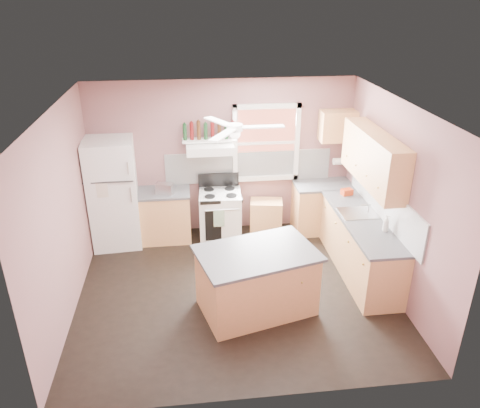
{
  "coord_description": "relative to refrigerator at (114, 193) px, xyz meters",
  "views": [
    {
      "loc": [
        -0.6,
        -5.66,
        4.05
      ],
      "look_at": [
        0.1,
        0.3,
        1.25
      ],
      "focal_mm": 35.0,
      "sensor_mm": 36.0,
      "label": 1
    }
  ],
  "objects": [
    {
      "name": "wall_left",
      "position": [
        -0.41,
        -1.66,
        0.42
      ],
      "size": [
        0.05,
        4.0,
        2.7
      ],
      "primitive_type": "cube",
      "color": "#7F5555",
      "rests_on": "ground"
    },
    {
      "name": "range_hood",
      "position": [
        1.63,
        0.09,
        0.69
      ],
      "size": [
        0.78,
        0.5,
        0.14
      ],
      "primitive_type": "cube",
      "color": "white",
      "rests_on": "wall_back"
    },
    {
      "name": "island",
      "position": [
        2.1,
        -2.11,
        -0.5
      ],
      "size": [
        1.64,
        1.26,
        0.86
      ],
      "primitive_type": "cube",
      "rotation": [
        0.0,
        0.0,
        0.26
      ],
      "color": "tan",
      "rests_on": "floor"
    },
    {
      "name": "wine_bottles",
      "position": [
        1.63,
        0.21,
        0.95
      ],
      "size": [
        0.86,
        0.06,
        0.31
      ],
      "color": "#143819",
      "rests_on": "bottle_shelf"
    },
    {
      "name": "floor",
      "position": [
        1.86,
        -1.66,
        -0.93
      ],
      "size": [
        4.5,
        4.5,
        0.0
      ],
      "primitive_type": "plane",
      "color": "black",
      "rests_on": "ground"
    },
    {
      "name": "window_frame",
      "position": [
        2.61,
        0.3,
        0.67
      ],
      "size": [
        1.16,
        0.07,
        1.36
      ],
      "primitive_type": "cube",
      "color": "white",
      "rests_on": "wall_back"
    },
    {
      "name": "soap_bottle",
      "position": [
        3.99,
        -1.76,
        0.09
      ],
      "size": [
        0.13,
        0.13,
        0.24
      ],
      "primitive_type": "imported",
      "rotation": [
        0.0,
        0.0,
        1.01
      ],
      "color": "silver",
      "rests_on": "counter_right"
    },
    {
      "name": "base_cabinet_left",
      "position": [
        0.8,
        0.04,
        -0.5
      ],
      "size": [
        0.9,
        0.6,
        0.86
      ],
      "primitive_type": "cube",
      "color": "tan",
      "rests_on": "floor"
    },
    {
      "name": "counter_corner",
      "position": [
        3.61,
        0.04,
        -0.05
      ],
      "size": [
        1.02,
        0.62,
        0.04
      ],
      "primitive_type": "cube",
      "color": "#474749",
      "rests_on": "base_cabinet_corner"
    },
    {
      "name": "island_top",
      "position": [
        2.1,
        -2.11,
        -0.05
      ],
      "size": [
        1.74,
        1.36,
        0.04
      ],
      "primitive_type": "cube",
      "rotation": [
        0.0,
        0.0,
        0.26
      ],
      "color": "#474749",
      "rests_on": "island"
    },
    {
      "name": "base_cabinet_right",
      "position": [
        3.81,
        -1.36,
        -0.5
      ],
      "size": [
        0.6,
        2.2,
        0.86
      ],
      "primitive_type": "cube",
      "color": "tan",
      "rests_on": "floor"
    },
    {
      "name": "wall_right",
      "position": [
        4.14,
        -1.66,
        0.42
      ],
      "size": [
        0.05,
        4.0,
        2.7
      ],
      "primitive_type": "cube",
      "color": "#7F5555",
      "rests_on": "ground"
    },
    {
      "name": "base_cabinet_corner",
      "position": [
        3.61,
        0.04,
        -0.5
      ],
      "size": [
        1.0,
        0.6,
        0.86
      ],
      "primitive_type": "cube",
      "color": "tan",
      "rests_on": "floor"
    },
    {
      "name": "red_caddy",
      "position": [
        3.86,
        -0.46,
        0.02
      ],
      "size": [
        0.2,
        0.16,
        0.1
      ],
      "primitive_type": "cube",
      "rotation": [
        0.0,
        0.0,
        0.25
      ],
      "color": "#B7300F",
      "rests_on": "counter_right"
    },
    {
      "name": "counter_left",
      "position": [
        0.8,
        0.04,
        -0.05
      ],
      "size": [
        0.92,
        0.62,
        0.04
      ],
      "primitive_type": "cube",
      "color": "#474749",
      "rests_on": "base_cabinet_left"
    },
    {
      "name": "bottle_shelf",
      "position": [
        1.63,
        0.21,
        0.79
      ],
      "size": [
        0.9,
        0.26,
        0.03
      ],
      "primitive_type": "cube",
      "color": "white",
      "rests_on": "range_hood"
    },
    {
      "name": "paper_towel",
      "position": [
        3.93,
        0.2,
        0.32
      ],
      "size": [
        0.26,
        0.12,
        0.12
      ],
      "primitive_type": "cylinder",
      "rotation": [
        0.0,
        1.57,
        0.0
      ],
      "color": "white",
      "rests_on": "wall_back"
    },
    {
      "name": "refrigerator",
      "position": [
        0.0,
        0.0,
        0.0
      ],
      "size": [
        0.84,
        0.82,
        1.85
      ],
      "primitive_type": "cube",
      "rotation": [
        0.0,
        0.0,
        0.07
      ],
      "color": "white",
      "rests_on": "floor"
    },
    {
      "name": "backsplash_back",
      "position": [
        2.31,
        0.33,
        0.25
      ],
      "size": [
        2.9,
        0.03,
        0.55
      ],
      "primitive_type": "cube",
      "color": "white",
      "rests_on": "wall_back"
    },
    {
      "name": "sink",
      "position": [
        3.8,
        -1.16,
        -0.03
      ],
      "size": [
        0.55,
        0.45,
        0.03
      ],
      "primitive_type": "cube",
      "color": "silver",
      "rests_on": "counter_right"
    },
    {
      "name": "counter_right",
      "position": [
        3.8,
        -1.36,
        -0.05
      ],
      "size": [
        0.62,
        2.22,
        0.04
      ],
      "primitive_type": "cube",
      "color": "#474749",
      "rests_on": "base_cabinet_right"
    },
    {
      "name": "wall_back",
      "position": [
        1.86,
        0.37,
        0.42
      ],
      "size": [
        4.5,
        0.05,
        2.7
      ],
      "primitive_type": "cube",
      "color": "#7F5555",
      "rests_on": "ground"
    },
    {
      "name": "upper_cabinet_corner",
      "position": [
        3.81,
        0.17,
        0.97
      ],
      "size": [
        0.6,
        0.33,
        0.52
      ],
      "primitive_type": "cube",
      "color": "tan",
      "rests_on": "wall_back"
    },
    {
      "name": "upper_cabinet_right",
      "position": [
        3.94,
        -1.16,
        0.85
      ],
      "size": [
        0.33,
        1.8,
        0.76
      ],
      "primitive_type": "cube",
      "color": "tan",
      "rests_on": "wall_right"
    },
    {
      "name": "ceiling_fan_hub",
      "position": [
        1.86,
        -1.66,
        1.52
      ],
      "size": [
        0.2,
        0.2,
        0.08
      ],
      "primitive_type": "cylinder",
      "color": "white",
      "rests_on": "ceiling"
    },
    {
      "name": "window_view",
      "position": [
        2.61,
        0.32,
        0.67
      ],
      "size": [
        1.0,
        0.02,
        1.2
      ],
      "primitive_type": "cube",
      "color": "brown",
      "rests_on": "wall_back"
    },
    {
      "name": "toaster",
      "position": [
        0.85,
        -0.06,
        0.06
      ],
      "size": [
        0.32,
        0.24,
        0.18
      ],
      "primitive_type": "cube",
      "rotation": [
        0.0,
        0.0,
        -0.31
      ],
      "color": "silver",
      "rests_on": "counter_left"
    },
    {
      "name": "stove",
      "position": [
        1.77,
        -0.05,
        -0.5
      ],
      "size": [
        0.74,
        0.68,
        0.86
      ],
      "primitive_type": "cube",
      "rotation": [
        0.0,
        0.0,
        -0.06
      ],
      "color": "white",
      "rests_on": "floor"
    },
    {
      "name": "backsplash_right",
      "position": [
        4.1,
        -1.36,
        0.25
      ],
      "size": [
        0.03,
        2.6,
        0.55
      ],
      "primitive_type": "cube",
      "color": "white",
      "rests_on": "wall_right"
    },
    {
      "name": "cart",
      "position": [
        2.6,
        0.09,
        -0.65
      ],
      "size": [
        0.62,
        0.46,
        0.56
      ],
      "primitive_type": "cube",
      "rotation": [
        0.0,
        0.0,
        -0.17
      ],
      "color": "tan",
      "rests_on": "floor"
    },
    {
      "name": "ceiling",
      "position": [
        1.86,
        -1.66,
        1.77
      ],
      "size": [
        4.5,
        4.5,
        0.0
      ],
      "primitive_type": "plane",
      "color": "white",
      "rests_on": "ground"
    },
    {
      "name": "faucet",
      "position": [
        3.96,
        -1.16,
        0.04
      ],
      "size": [
        0.03,
        0.03,
        0.14
      ],
      "primitive_type": "cylinder",
      "color": "silver",
      "rests_on": "sink"
    }
  ]
}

